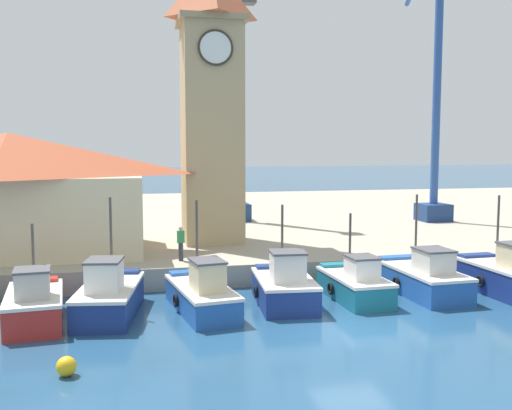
{
  "coord_description": "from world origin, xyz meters",
  "views": [
    {
      "loc": [
        -7.4,
        -18.86,
        6.39
      ],
      "look_at": [
        -1.45,
        8.93,
        3.5
      ],
      "focal_mm": 42.0,
      "sensor_mm": 36.0,
      "label": 1
    }
  ],
  "objects_px": {
    "fishing_boat_mid_left": "(202,294)",
    "dock_worker_near_tower": "(181,243)",
    "port_crane_far": "(234,123)",
    "mooring_buoy": "(66,366)",
    "warehouse_left": "(10,193)",
    "fishing_boat_left_inner": "(109,296)",
    "fishing_boat_right_outer": "(505,276)",
    "fishing_boat_mid_right": "(355,284)",
    "port_crane_near": "(435,106)",
    "clock_tower": "(212,98)",
    "fishing_boat_center": "(284,286)",
    "fishing_boat_right_inner": "(423,278)",
    "fishing_boat_left_outer": "(34,304)"
  },
  "relations": [
    {
      "from": "fishing_boat_mid_right",
      "to": "clock_tower",
      "type": "bearing_deg",
      "value": 115.01
    },
    {
      "from": "fishing_boat_mid_right",
      "to": "clock_tower",
      "type": "distance_m",
      "value": 13.53
    },
    {
      "from": "mooring_buoy",
      "to": "fishing_boat_mid_left",
      "type": "bearing_deg",
      "value": 51.28
    },
    {
      "from": "fishing_boat_left_inner",
      "to": "dock_worker_near_tower",
      "type": "bearing_deg",
      "value": 57.66
    },
    {
      "from": "port_crane_far",
      "to": "fishing_boat_right_outer",
      "type": "bearing_deg",
      "value": -66.24
    },
    {
      "from": "mooring_buoy",
      "to": "fishing_boat_mid_right",
      "type": "bearing_deg",
      "value": 29.21
    },
    {
      "from": "fishing_boat_right_outer",
      "to": "port_crane_near",
      "type": "xyz_separation_m",
      "value": [
        5.39,
        16.33,
        8.25
      ]
    },
    {
      "from": "fishing_boat_mid_right",
      "to": "mooring_buoy",
      "type": "relative_size",
      "value": 7.68
    },
    {
      "from": "fishing_boat_right_outer",
      "to": "fishing_boat_center",
      "type": "bearing_deg",
      "value": 178.07
    },
    {
      "from": "fishing_boat_right_inner",
      "to": "mooring_buoy",
      "type": "xyz_separation_m",
      "value": [
        -14.0,
        -6.28,
        -0.44
      ]
    },
    {
      "from": "fishing_boat_center",
      "to": "fishing_boat_right_outer",
      "type": "xyz_separation_m",
      "value": [
        9.64,
        -0.32,
        0.04
      ]
    },
    {
      "from": "fishing_boat_mid_left",
      "to": "port_crane_far",
      "type": "height_order",
      "value": "port_crane_far"
    },
    {
      "from": "fishing_boat_right_outer",
      "to": "warehouse_left",
      "type": "xyz_separation_m",
      "value": [
        -21.28,
        8.62,
        3.24
      ]
    },
    {
      "from": "fishing_boat_right_inner",
      "to": "port_crane_far",
      "type": "xyz_separation_m",
      "value": [
        -4.96,
        18.25,
        7.13
      ]
    },
    {
      "from": "port_crane_near",
      "to": "fishing_boat_mid_right",
      "type": "bearing_deg",
      "value": -127.18
    },
    {
      "from": "fishing_boat_mid_left",
      "to": "mooring_buoy",
      "type": "distance_m",
      "value": 7.12
    },
    {
      "from": "dock_worker_near_tower",
      "to": "port_crane_near",
      "type": "bearing_deg",
      "value": 30.87
    },
    {
      "from": "fishing_boat_right_outer",
      "to": "fishing_boat_mid_right",
      "type": "bearing_deg",
      "value": 175.27
    },
    {
      "from": "fishing_boat_left_inner",
      "to": "fishing_boat_right_outer",
      "type": "xyz_separation_m",
      "value": [
        16.42,
        -0.24,
        0.04
      ]
    },
    {
      "from": "fishing_boat_center",
      "to": "port_crane_far",
      "type": "relative_size",
      "value": 0.24
    },
    {
      "from": "fishing_boat_left_inner",
      "to": "port_crane_far",
      "type": "relative_size",
      "value": 0.28
    },
    {
      "from": "fishing_boat_left_inner",
      "to": "port_crane_far",
      "type": "xyz_separation_m",
      "value": [
        8.05,
        18.78,
        7.08
      ]
    },
    {
      "from": "fishing_boat_mid_left",
      "to": "dock_worker_near_tower",
      "type": "height_order",
      "value": "fishing_boat_mid_left"
    },
    {
      "from": "fishing_boat_center",
      "to": "clock_tower",
      "type": "xyz_separation_m",
      "value": [
        -1.49,
        9.96,
        8.13
      ]
    },
    {
      "from": "fishing_boat_right_inner",
      "to": "mooring_buoy",
      "type": "height_order",
      "value": "fishing_boat_right_inner"
    },
    {
      "from": "fishing_boat_left_outer",
      "to": "fishing_boat_mid_right",
      "type": "xyz_separation_m",
      "value": [
        12.41,
        0.81,
        -0.07
      ]
    },
    {
      "from": "fishing_boat_right_inner",
      "to": "fishing_boat_right_outer",
      "type": "bearing_deg",
      "value": -12.8
    },
    {
      "from": "fishing_boat_left_inner",
      "to": "fishing_boat_mid_right",
      "type": "bearing_deg",
      "value": 1.75
    },
    {
      "from": "port_crane_far",
      "to": "mooring_buoy",
      "type": "relative_size",
      "value": 31.71
    },
    {
      "from": "fishing_boat_right_outer",
      "to": "port_crane_far",
      "type": "distance_m",
      "value": 21.95
    },
    {
      "from": "port_crane_far",
      "to": "mooring_buoy",
      "type": "xyz_separation_m",
      "value": [
        -9.04,
        -24.53,
        -7.57
      ]
    },
    {
      "from": "fishing_boat_right_inner",
      "to": "warehouse_left",
      "type": "bearing_deg",
      "value": 156.31
    },
    {
      "from": "warehouse_left",
      "to": "fishing_boat_left_inner",
      "type": "bearing_deg",
      "value": -59.87
    },
    {
      "from": "fishing_boat_right_outer",
      "to": "fishing_boat_right_inner",
      "type": "bearing_deg",
      "value": 167.2
    },
    {
      "from": "fishing_boat_center",
      "to": "warehouse_left",
      "type": "relative_size",
      "value": 0.34
    },
    {
      "from": "clock_tower",
      "to": "mooring_buoy",
      "type": "distance_m",
      "value": 19.05
    },
    {
      "from": "fishing_boat_left_outer",
      "to": "fishing_boat_mid_right",
      "type": "height_order",
      "value": "fishing_boat_left_outer"
    },
    {
      "from": "fishing_boat_mid_left",
      "to": "warehouse_left",
      "type": "bearing_deg",
      "value": 134.13
    },
    {
      "from": "fishing_boat_center",
      "to": "fishing_boat_mid_right",
      "type": "relative_size",
      "value": 1.01
    },
    {
      "from": "fishing_boat_right_inner",
      "to": "mooring_buoy",
      "type": "relative_size",
      "value": 9.02
    },
    {
      "from": "fishing_boat_left_outer",
      "to": "fishing_boat_right_outer",
      "type": "height_order",
      "value": "fishing_boat_right_outer"
    },
    {
      "from": "port_crane_near",
      "to": "mooring_buoy",
      "type": "bearing_deg",
      "value": -136.23
    },
    {
      "from": "fishing_boat_mid_right",
      "to": "warehouse_left",
      "type": "relative_size",
      "value": 0.33
    },
    {
      "from": "fishing_boat_right_inner",
      "to": "fishing_boat_right_outer",
      "type": "height_order",
      "value": "fishing_boat_right_inner"
    },
    {
      "from": "fishing_boat_mid_right",
      "to": "dock_worker_near_tower",
      "type": "xyz_separation_m",
      "value": [
        -6.73,
        4.6,
        1.2
      ]
    },
    {
      "from": "warehouse_left",
      "to": "port_crane_near",
      "type": "xyz_separation_m",
      "value": [
        26.67,
        7.72,
        5.0
      ]
    },
    {
      "from": "port_crane_near",
      "to": "dock_worker_near_tower",
      "type": "xyz_separation_m",
      "value": [
        -18.71,
        -11.18,
        -7.18
      ]
    },
    {
      "from": "fishing_boat_left_outer",
      "to": "clock_tower",
      "type": "distance_m",
      "value": 15.48
    },
    {
      "from": "fishing_boat_right_inner",
      "to": "clock_tower",
      "type": "relative_size",
      "value": 0.31
    },
    {
      "from": "fishing_boat_mid_left",
      "to": "fishing_boat_mid_right",
      "type": "relative_size",
      "value": 1.19
    }
  ]
}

